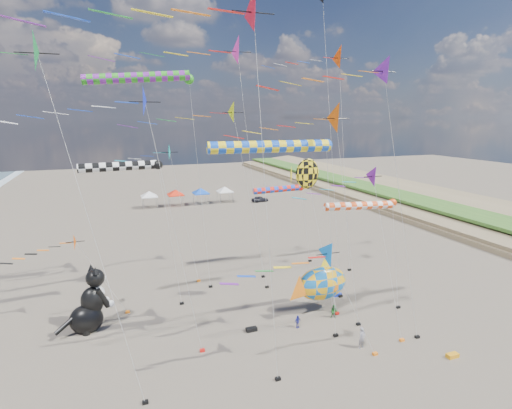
{
  "coord_description": "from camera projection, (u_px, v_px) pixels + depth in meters",
  "views": [
    {
      "loc": [
        -12.81,
        -17.26,
        17.02
      ],
      "look_at": [
        -1.98,
        12.0,
        10.21
      ],
      "focal_mm": 28.0,
      "sensor_mm": 36.0,
      "label": 1
    }
  ],
  "objects": [
    {
      "name": "kite_bag_0",
      "position": [
        452.0,
        355.0,
        28.91
      ],
      "size": [
        0.9,
        0.44,
        0.3
      ],
      "primitive_type": "cube",
      "color": "orange",
      "rests_on": "ground"
    },
    {
      "name": "windsock_0",
      "position": [
        364.0,
        206.0,
        32.82
      ],
      "size": [
        8.16,
        0.71,
        10.32
      ],
      "color": "#F04710",
      "rests_on": "ground"
    },
    {
      "name": "child_green",
      "position": [
        334.0,
        312.0,
        34.51
      ],
      "size": [
        0.74,
        0.7,
        1.2
      ],
      "primitive_type": "imported",
      "rotation": [
        0.0,
        0.0,
        -0.58
      ],
      "color": "#247F2A",
      "rests_on": "ground"
    },
    {
      "name": "delta_kite_12",
      "position": [
        370.0,
        78.0,
        25.34
      ],
      "size": [
        12.38,
        1.94,
        20.86
      ],
      "color": "#661D98",
      "rests_on": "ground"
    },
    {
      "name": "windsock_2",
      "position": [
        277.0,
        147.0,
        26.7
      ],
      "size": [
        10.15,
        0.86,
        15.56
      ],
      "color": "blue",
      "rests_on": "ground"
    },
    {
      "name": "delta_kite_5",
      "position": [
        218.0,
        115.0,
        35.45
      ],
      "size": [
        12.91,
        2.21,
        18.67
      ],
      "color": "#C9E50E",
      "rests_on": "ground"
    },
    {
      "name": "windsock_4",
      "position": [
        281.0,
        190.0,
        44.92
      ],
      "size": [
        7.45,
        0.72,
        9.51
      ],
      "color": "red",
      "rests_on": "ground"
    },
    {
      "name": "kite_bag_1",
      "position": [
        251.0,
        329.0,
        32.48
      ],
      "size": [
        0.9,
        0.44,
        0.3
      ],
      "primitive_type": "cube",
      "color": "black",
      "rests_on": "ground"
    },
    {
      "name": "delta_kite_0",
      "position": [
        68.0,
        247.0,
        32.69
      ],
      "size": [
        8.47,
        1.58,
        7.82
      ],
      "color": "#F95907",
      "rests_on": "ground"
    },
    {
      "name": "windsock_1",
      "position": [
        143.0,
        78.0,
        34.67
      ],
      "size": [
        10.67,
        0.93,
        20.88
      ],
      "color": "#269B1C",
      "rests_on": "ground"
    },
    {
      "name": "delta_kite_9",
      "position": [
        139.0,
        107.0,
        24.7
      ],
      "size": [
        10.2,
        2.08,
        19.08
      ],
      "color": "#1628D4",
      "rests_on": "ground"
    },
    {
      "name": "angelfish_kite",
      "position": [
        305.0,
        175.0,
        34.2
      ],
      "size": [
        3.74,
        3.02,
        13.62
      ],
      "color": "yellow",
      "rests_on": "ground"
    },
    {
      "name": "delta_kite_10",
      "position": [
        8.0,
        52.0,
        18.31
      ],
      "size": [
        11.87,
        2.28,
        21.4
      ],
      "color": "#19873B",
      "rests_on": "ground"
    },
    {
      "name": "delta_kite_2",
      "position": [
        152.0,
        157.0,
        38.06
      ],
      "size": [
        10.01,
        1.83,
        14.66
      ],
      "color": "#10DBCF",
      "rests_on": "ground"
    },
    {
      "name": "fish_inflatable",
      "position": [
        322.0,
        283.0,
        35.26
      ],
      "size": [
        6.29,
        2.95,
        5.08
      ],
      "color": "blue",
      "rests_on": "ground"
    },
    {
      "name": "delta_kite_8",
      "position": [
        230.0,
        54.0,
        37.42
      ],
      "size": [
        14.77,
        2.98,
        24.59
      ],
      "color": "#F025AA",
      "rests_on": "ground"
    },
    {
      "name": "delta_kite_3",
      "position": [
        334.0,
        59.0,
        39.49
      ],
      "size": [
        10.5,
        2.62,
        24.23
      ],
      "color": "#DE3F01",
      "rests_on": "ground"
    },
    {
      "name": "person_adult",
      "position": [
        362.0,
        338.0,
        29.95
      ],
      "size": [
        0.71,
        0.58,
        1.68
      ],
      "primitive_type": "imported",
      "rotation": [
        0.0,
        0.0,
        0.34
      ],
      "color": "gray",
      "rests_on": "ground"
    },
    {
      "name": "delta_kite_7",
      "position": [
        332.0,
        121.0,
        28.72
      ],
      "size": [
        10.53,
        2.45,
        18.27
      ],
      "color": "#DC5106",
      "rests_on": "ground"
    },
    {
      "name": "cat_inflatable",
      "position": [
        88.0,
        299.0,
        32.15
      ],
      "size": [
        4.45,
        3.37,
        5.38
      ],
      "primitive_type": null,
      "rotation": [
        0.0,
        0.0,
        0.39
      ],
      "color": "black",
      "rests_on": "ground"
    },
    {
      "name": "windsock_3",
      "position": [
        124.0,
        167.0,
        32.93
      ],
      "size": [
        8.01,
        0.79,
        13.49
      ],
      "color": "black",
      "rests_on": "ground"
    },
    {
      "name": "delta_kite_11",
      "position": [
        218.0,
        18.0,
        20.49
      ],
      "size": [
        13.26,
        2.56,
        23.62
      ],
      "color": "red",
      "rests_on": "ground"
    },
    {
      "name": "tent_row",
      "position": [
        188.0,
        190.0,
        78.6
      ],
      "size": [
        19.2,
        4.2,
        3.8
      ],
      "color": "silver",
      "rests_on": "ground"
    },
    {
      "name": "ground",
      "position": [
        357.0,
        409.0,
        23.79
      ],
      "size": [
        260.0,
        260.0,
        0.0
      ],
      "primitive_type": "plane",
      "color": "brown",
      "rests_on": "ground"
    },
    {
      "name": "child_blue",
      "position": [
        298.0,
        322.0,
        32.92
      ],
      "size": [
        0.69,
        0.45,
        1.09
      ],
      "primitive_type": "imported",
      "rotation": [
        0.0,
        0.0,
        0.31
      ],
      "color": "#292FA3",
      "rests_on": "ground"
    },
    {
      "name": "kite_bag_2",
      "position": [
        337.0,
        295.0,
        38.87
      ],
      "size": [
        0.9,
        0.44,
        0.3
      ],
      "primitive_type": "cube",
      "color": "#132BC0",
      "rests_on": "ground"
    },
    {
      "name": "parked_car",
      "position": [
        260.0,
        199.0,
        82.2
      ],
      "size": [
        3.62,
        1.73,
        1.19
      ],
      "primitive_type": "imported",
      "rotation": [
        0.0,
        0.0,
        1.66
      ],
      "color": "#26262D",
      "rests_on": "ground"
    },
    {
      "name": "delta_kite_6",
      "position": [
        334.0,
        259.0,
        26.25
      ],
      "size": [
        9.8,
        1.94,
        9.2
      ],
      "color": "blue",
      "rests_on": "ground"
    },
    {
      "name": "delta_kite_1",
      "position": [
        371.0,
        185.0,
        27.08
      ],
      "size": [
        8.7,
        1.68,
        13.79
      ],
      "color": "purple",
      "rests_on": "ground"
    }
  ]
}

